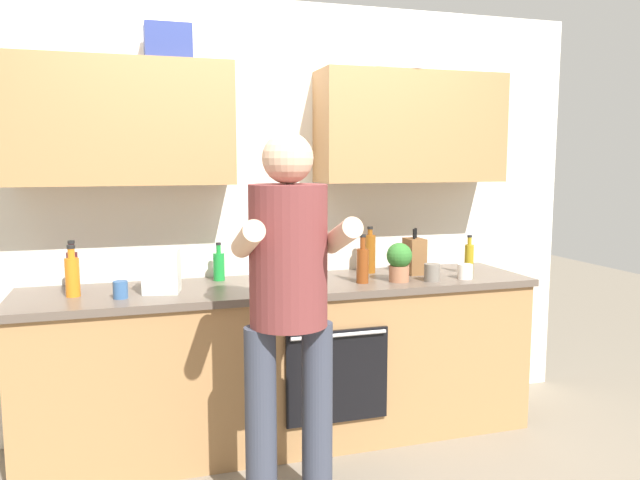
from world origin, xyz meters
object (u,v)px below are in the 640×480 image
object	(u,v)px
bottle_syrup	(370,253)
cup_coffee	(465,271)
bottle_wine	(73,270)
bottle_soda	(219,266)
person_standing	(289,294)
knife_block	(414,256)
grocery_bag_produce	(162,271)
bottle_juice	(72,275)
cup_tea	(120,290)
bottle_oil	(469,258)
potted_herb	(399,261)
bottle_vinegar	(363,264)
cup_stoneware	(432,273)

from	to	relation	value
bottle_syrup	cup_coffee	world-z (taller)	bottle_syrup
bottle_wine	bottle_soda	distance (m)	0.77
bottle_syrup	person_standing	bearing A→B (deg)	-129.51
knife_block	grocery_bag_produce	xyz separation A→B (m)	(-1.48, -0.10, 0.00)
bottle_soda	bottle_syrup	world-z (taller)	bottle_syrup
bottle_syrup	bottle_juice	bearing A→B (deg)	-174.06
person_standing	bottle_juice	world-z (taller)	person_standing
grocery_bag_produce	knife_block	bearing A→B (deg)	3.83
bottle_soda	bottle_juice	distance (m)	0.79
bottle_syrup	cup_tea	distance (m)	1.48
bottle_syrup	bottle_oil	xyz separation A→B (m)	(0.56, -0.20, -0.03)
cup_tea	bottle_syrup	bearing A→B (deg)	11.41
person_standing	grocery_bag_produce	xyz separation A→B (m)	(-0.50, 0.69, 0.01)
potted_herb	bottle_wine	bearing A→B (deg)	172.20
bottle_vinegar	grocery_bag_produce	distance (m)	1.08
bottle_vinegar	bottle_wine	xyz separation A→B (m)	(-1.52, 0.21, 0.01)
bottle_soda	knife_block	world-z (taller)	knife_block
bottle_wine	bottle_soda	world-z (taller)	bottle_wine
bottle_vinegar	knife_block	bearing A→B (deg)	22.92
bottle_juice	bottle_oil	distance (m)	2.23
cup_tea	bottle_wine	bearing A→B (deg)	136.22
cup_coffee	grocery_bag_produce	bearing A→B (deg)	175.62
knife_block	grocery_bag_produce	world-z (taller)	knife_block
bottle_juice	cup_coffee	distance (m)	2.13
bottle_wine	bottle_soda	size ratio (longest dim) A/B	1.24
person_standing	grocery_bag_produce	bearing A→B (deg)	126.08
cup_tea	bottle_soda	bearing A→B (deg)	31.16
person_standing	bottle_vinegar	bearing A→B (deg)	46.58
bottle_syrup	knife_block	world-z (taller)	bottle_syrup
bottle_juice	bottle_syrup	world-z (taller)	bottle_syrup
bottle_soda	bottle_oil	size ratio (longest dim) A/B	0.93
bottle_wine	cup_tea	bearing A→B (deg)	-43.78
bottle_juice	cup_coffee	xyz separation A→B (m)	(2.13, -0.17, -0.07)
bottle_oil	knife_block	xyz separation A→B (m)	(-0.32, 0.09, 0.01)
person_standing	potted_herb	distance (m)	0.99
bottle_juice	bottle_syrup	bearing A→B (deg)	5.94
cup_tea	cup_coffee	size ratio (longest dim) A/B	0.99
bottle_oil	cup_coffee	bearing A→B (deg)	-127.74
bottle_wine	potted_herb	world-z (taller)	bottle_wine
person_standing	bottle_wine	bearing A→B (deg)	138.46
bottle_juice	grocery_bag_produce	distance (m)	0.43
cup_stoneware	bottle_juice	bearing A→B (deg)	174.68
potted_herb	grocery_bag_produce	size ratio (longest dim) A/B	0.99
potted_herb	person_standing	bearing A→B (deg)	-143.28
person_standing	knife_block	distance (m)	1.26
bottle_soda	cup_coffee	world-z (taller)	bottle_soda
cup_tea	potted_herb	world-z (taller)	potted_herb
bottle_oil	knife_block	world-z (taller)	knife_block
person_standing	bottle_oil	xyz separation A→B (m)	(1.30, 0.70, -0.01)
bottle_soda	bottle_oil	bearing A→B (deg)	-9.03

